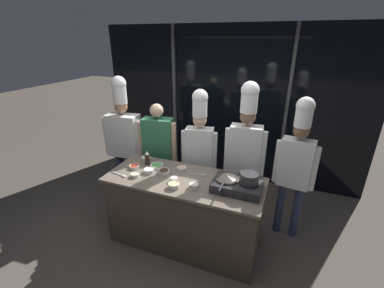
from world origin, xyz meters
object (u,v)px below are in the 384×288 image
Objects in this scene: prep_bowl_rice at (149,171)px; person_guest at (159,147)px; prep_bowl_soy_glaze at (164,172)px; chef_head at (124,135)px; chef_pastry at (296,160)px; prep_bowl_onion at (174,179)px; chef_line at (245,146)px; squeeze_bottle_soy at (147,158)px; portable_stove at (237,185)px; chef_sous at (199,146)px; prep_bowl_shrimp at (182,168)px; serving_spoon_slotted at (201,175)px; prep_bowl_scallions at (157,166)px; prep_bowl_garlic at (194,186)px; prep_bowl_bean_sprouts at (146,158)px; stock_pot at (249,178)px; prep_bowl_chicken at (135,175)px; prep_bowl_chili_flakes at (134,166)px; serving_spoon_solid at (122,175)px; prep_bowl_ginger at (174,185)px; frying_pan at (227,177)px.

prep_bowl_rice is 0.65m from person_guest.
chef_head is (-0.95, 0.55, 0.15)m from prep_bowl_soy_glaze.
prep_bowl_soy_glaze is 0.69m from person_guest.
chef_head reaches higher than chef_pastry.
prep_bowl_soy_glaze is 0.19m from prep_bowl_rice.
prep_bowl_onion is 1.33m from chef_head.
chef_line reaches higher than prep_bowl_onion.
chef_pastry reaches higher than squeeze_bottle_soy.
portable_stove is 0.27× the size of chef_head.
prep_bowl_onion is at bearing -28.00° from squeeze_bottle_soy.
chef_sous is at bearing 175.33° from chef_head.
prep_bowl_shrimp is at bearing 65.91° from chef_sous.
person_guest is at bearing 151.43° from serving_spoon_slotted.
prep_bowl_soy_glaze is at bearing 31.02° from chef_line.
chef_pastry is (1.33, 0.44, 0.15)m from prep_bowl_shrimp.
prep_bowl_soy_glaze reaches higher than serving_spoon_slotted.
prep_bowl_onion is at bearing 118.36° from person_guest.
prep_bowl_shrimp is 0.41m from prep_bowl_rice.
chef_line reaches higher than prep_bowl_scallions.
chef_head is 1.21× the size of person_guest.
chef_sous reaches higher than prep_bowl_scallions.
prep_bowl_scallions is 1.50× the size of prep_bowl_garlic.
portable_stove is at bearing -11.96° from prep_bowl_bean_sprouts.
prep_bowl_chicken is (-1.33, -0.17, -0.15)m from stock_pot.
chef_sous is (0.67, 0.30, 0.16)m from prep_bowl_bean_sprouts.
portable_stove is 1.33m from prep_bowl_chili_flakes.
person_guest reaches higher than serving_spoon_solid.
chef_pastry is (1.90, 0.35, 0.15)m from prep_bowl_bean_sprouts.
stock_pot is 1.11× the size of serving_spoon_slotted.
prep_bowl_onion is at bearing -32.38° from prep_bowl_bean_sprouts.
prep_bowl_scallions is at bearing 154.71° from prep_bowl_garlic.
prep_bowl_onion is (0.51, -0.27, -0.06)m from squeeze_bottle_soy.
prep_bowl_shrimp is 1.41m from chef_pastry.
stock_pot is 1.37m from squeeze_bottle_soy.
squeeze_bottle_soy is 1.77× the size of prep_bowl_chicken.
serving_spoon_slotted is 0.11× the size of chef_sous.
prep_bowl_onion is 0.66m from serving_spoon_solid.
chef_sous is at bearing 35.68° from squeeze_bottle_soy.
chef_head reaches higher than prep_bowl_scallions.
prep_bowl_ginger is 0.48m from prep_bowl_rice.
frying_pan is 0.23× the size of chef_head.
prep_bowl_ginger is (-0.54, -0.22, -0.10)m from frying_pan.
prep_bowl_shrimp is at bearing 26.18° from chef_pastry.
prep_bowl_shrimp is 1.26× the size of prep_bowl_onion.
chef_head is 0.58m from person_guest.
serving_spoon_solid is 2.13m from chef_pastry.
chef_line reaches higher than prep_bowl_chili_flakes.
chef_pastry is (1.81, 0.46, 0.08)m from squeeze_bottle_soy.
prep_bowl_chicken is at bearing -75.38° from prep_bowl_bean_sprouts.
prep_bowl_rice is at bearing 136.77° from chef_head.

